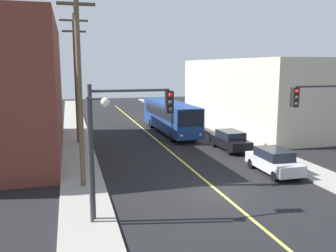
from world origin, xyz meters
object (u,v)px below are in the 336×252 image
parked_car_black (230,140)px  traffic_signal_right_corner (325,115)px  utility_pole_mid (76,73)px  fire_hydrant (265,148)px  utility_pole_near (79,75)px  city_bus (170,116)px  traffic_signal_left_corner (127,126)px  street_lamp_left (95,141)px  parked_car_silver (274,161)px

parked_car_black → traffic_signal_right_corner: 11.03m
utility_pole_mid → fire_hydrant: bearing=-30.2°
utility_pole_near → fire_hydrant: (14.06, 4.00, -5.83)m
city_bus → traffic_signal_left_corner: 21.22m
city_bus → fire_hydrant: 11.88m
utility_pole_near → street_lamp_left: bearing=-85.6°
utility_pole_mid → fire_hydrant: 17.11m
traffic_signal_left_corner → parked_car_black: bearing=46.9°
utility_pole_mid → traffic_signal_left_corner: size_ratio=1.86×
utility_pole_mid → traffic_signal_right_corner: bearing=-52.5°
parked_car_silver → parked_car_black: (0.12, 6.73, 0.00)m
utility_pole_mid → fire_hydrant: utility_pole_mid is taller
traffic_signal_left_corner → street_lamp_left: (-1.42, -0.29, -0.56)m
parked_car_black → utility_pole_near: 14.74m
traffic_signal_left_corner → utility_pole_near: bearing=110.6°
utility_pole_near → street_lamp_left: 5.75m
city_bus → utility_pole_near: bearing=-122.4°
parked_car_black → utility_pole_mid: (-12.03, 5.86, 5.41)m
traffic_signal_left_corner → parked_car_silver: bearing=22.9°
city_bus → utility_pole_near: size_ratio=1.06×
city_bus → utility_pole_mid: (-9.31, -2.75, 4.43)m
utility_pole_near → utility_pole_mid: (0.10, 12.11, -0.17)m
parked_car_black → city_bus: bearing=107.5°
utility_pole_mid → traffic_signal_right_corner: utility_pole_mid is taller
traffic_signal_left_corner → fire_hydrant: (12.26, 8.79, -3.72)m
parked_car_black → traffic_signal_left_corner: (-10.32, -11.04, 3.46)m
parked_car_silver → fire_hydrant: 4.93m
parked_car_black → traffic_signal_left_corner: 15.51m
utility_pole_near → traffic_signal_left_corner: 5.53m
city_bus → fire_hydrant: city_bus is taller
utility_pole_near → fire_hydrant: 15.74m
parked_car_silver → traffic_signal_left_corner: (-10.20, -4.31, 3.46)m
parked_car_black → utility_pole_mid: 14.43m
city_bus → traffic_signal_right_corner: 19.50m
city_bus → traffic_signal_left_corner: size_ratio=2.04×
traffic_signal_left_corner → street_lamp_left: bearing=-168.5°
city_bus → fire_hydrant: (4.65, -10.86, -1.23)m
traffic_signal_right_corner → fire_hydrant: traffic_signal_right_corner is taller
utility_pole_near → street_lamp_left: utility_pole_near is taller
parked_car_silver → utility_pole_mid: (-11.90, 12.59, 5.41)m
city_bus → parked_car_silver: 15.59m
city_bus → fire_hydrant: size_ratio=14.55×
utility_pole_mid → street_lamp_left: utility_pole_mid is taller
utility_pole_near → utility_pole_mid: utility_pole_near is taller
parked_car_black → utility_pole_near: size_ratio=0.39×
traffic_signal_right_corner → traffic_signal_left_corner: bearing=-176.9°
fire_hydrant → traffic_signal_right_corner: bearing=-99.9°
traffic_signal_left_corner → fire_hydrant: traffic_signal_left_corner is taller
traffic_signal_right_corner → street_lamp_left: bearing=-176.0°
street_lamp_left → utility_pole_mid: bearing=91.0°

